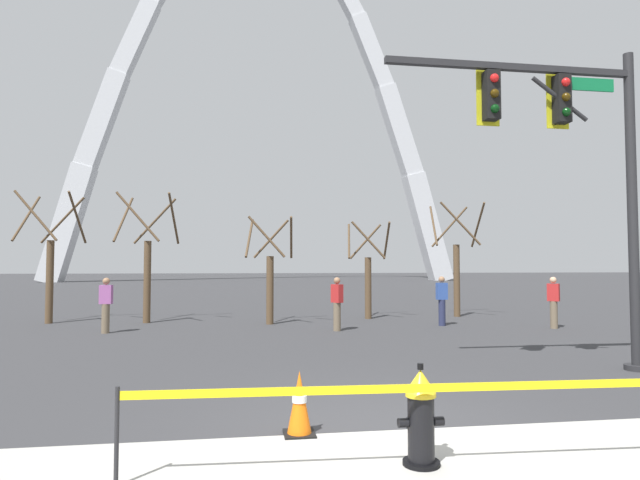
# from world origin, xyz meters

# --- Properties ---
(ground_plane) EXTENTS (240.00, 240.00, 0.00)m
(ground_plane) POSITION_xyz_m (0.00, 0.00, 0.00)
(ground_plane) COLOR #333335
(fire_hydrant) EXTENTS (0.46, 0.48, 0.99)m
(fire_hydrant) POSITION_xyz_m (0.10, -1.23, 0.47)
(fire_hydrant) COLOR black
(fire_hydrant) RESTS_ON ground
(caution_tape_barrier) EXTENTS (5.39, 0.27, 0.88)m
(caution_tape_barrier) POSITION_xyz_m (-0.05, -1.43, 0.61)
(caution_tape_barrier) COLOR #232326
(caution_tape_barrier) RESTS_ON ground
(traffic_cone_by_hydrant) EXTENTS (0.36, 0.36, 0.73)m
(traffic_cone_by_hydrant) POSITION_xyz_m (-0.97, -0.14, 0.36)
(traffic_cone_by_hydrant) COLOR black
(traffic_cone_by_hydrant) RESTS_ON ground
(traffic_signal_gantry) EXTENTS (5.02, 0.44, 6.00)m
(traffic_signal_gantry) POSITION_xyz_m (4.50, 2.63, 4.07)
(traffic_signal_gantry) COLOR #232326
(traffic_signal_gantry) RESTS_ON ground
(monument_arch) EXTENTS (49.48, 2.45, 47.94)m
(monument_arch) POSITION_xyz_m (-0.00, 57.71, 20.93)
(monument_arch) COLOR silver
(monument_arch) RESTS_ON ground
(tree_far_left) EXTENTS (2.02, 2.03, 4.39)m
(tree_far_left) POSITION_xyz_m (-8.06, 12.56, 1.95)
(tree_far_left) COLOR brown
(tree_far_left) RESTS_ON ground
(tree_left_mid) EXTENTS (2.01, 2.02, 4.36)m
(tree_left_mid) POSITION_xyz_m (-4.84, 12.25, 1.94)
(tree_left_mid) COLOR brown
(tree_left_mid) RESTS_ON ground
(tree_center_left) EXTENTS (1.64, 1.65, 3.54)m
(tree_center_left) POSITION_xyz_m (-0.73, 11.23, 1.57)
(tree_center_left) COLOR brown
(tree_center_left) RESTS_ON ground
(tree_center_right) EXTENTS (1.63, 1.64, 3.52)m
(tree_center_right) POSITION_xyz_m (2.92, 12.48, 1.56)
(tree_center_right) COLOR brown
(tree_center_right) RESTS_ON ground
(tree_right_mid) EXTENTS (1.98, 1.99, 4.30)m
(tree_right_mid) POSITION_xyz_m (6.45, 12.76, 1.91)
(tree_right_mid) COLOR brown
(tree_right_mid) RESTS_ON ground
(pedestrian_walking_left) EXTENTS (0.34, 0.22, 1.59)m
(pedestrian_walking_left) POSITION_xyz_m (4.76, 9.99, 0.82)
(pedestrian_walking_left) COLOR #232847
(pedestrian_walking_left) RESTS_ON ground
(pedestrian_standing_center) EXTENTS (0.38, 0.38, 1.59)m
(pedestrian_standing_center) POSITION_xyz_m (7.90, 8.77, 0.82)
(pedestrian_standing_center) COLOR brown
(pedestrian_standing_center) RESTS_ON ground
(pedestrian_walking_right) EXTENTS (0.35, 0.39, 1.59)m
(pedestrian_walking_right) POSITION_xyz_m (1.16, 9.16, 0.82)
(pedestrian_walking_right) COLOR brown
(pedestrian_walking_right) RESTS_ON ground
(pedestrian_near_trees) EXTENTS (0.36, 0.23, 1.59)m
(pedestrian_near_trees) POSITION_xyz_m (-5.52, 9.62, 0.82)
(pedestrian_near_trees) COLOR brown
(pedestrian_near_trees) RESTS_ON ground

